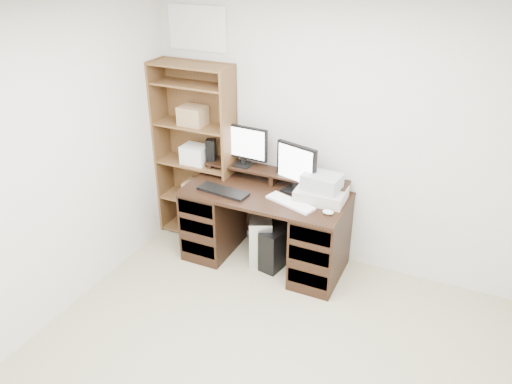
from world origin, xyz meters
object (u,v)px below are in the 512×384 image
Objects in this scene: printer at (321,194)px; bookshelf at (196,152)px; desk at (265,226)px; tower_black at (278,246)px; monitor_wide at (243,144)px; tower_silver at (260,234)px; monitor_small at (296,167)px.

bookshelf is (-1.35, 0.14, 0.11)m from printer.
desk is 1.02m from bookshelf.
tower_black is at bearing -0.83° from desk.
tower_silver is (0.25, -0.15, -0.85)m from monitor_wide.
monitor_wide reaches higher than printer.
desk reaches higher than tower_black.
monitor_small reaches higher than tower_black.
bookshelf is (-1.09, 0.08, -0.08)m from monitor_small.
monitor_small is 1.06× the size of printer.
monitor_wide is at bearing 123.94° from tower_silver.
tower_silver is at bearing 178.77° from printer.
printer is at bearing 7.77° from desk.
tower_silver is at bearing -151.74° from monitor_small.
monitor_wide is at bearing 165.57° from tower_black.
bookshelf is (-0.77, 0.15, 0.68)m from tower_silver.
tower_black is at bearing -112.46° from monitor_small.
monitor_wide reaches higher than desk.
tower_silver is 0.22m from tower_black.
monitor_small is 0.95× the size of tower_silver.
monitor_small is at bearing -5.49° from monitor_wide.
monitor_small is 0.81m from tower_black.
monitor_wide reaches higher than tower_black.
desk is 0.66m from monitor_small.
tower_silver is (-0.08, 0.06, -0.15)m from desk.
printer is at bearing -24.48° from tower_silver.
monitor_small is 0.25× the size of bookshelf.
desk is at bearing -14.06° from bookshelf.
monitor_small is (0.57, -0.09, -0.09)m from monitor_wide.
tower_black is at bearing -170.96° from printer.
monitor_wide reaches higher than monitor_small.
printer is 0.99× the size of tower_black.
monitor_small is at bearing 61.50° from tower_black.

